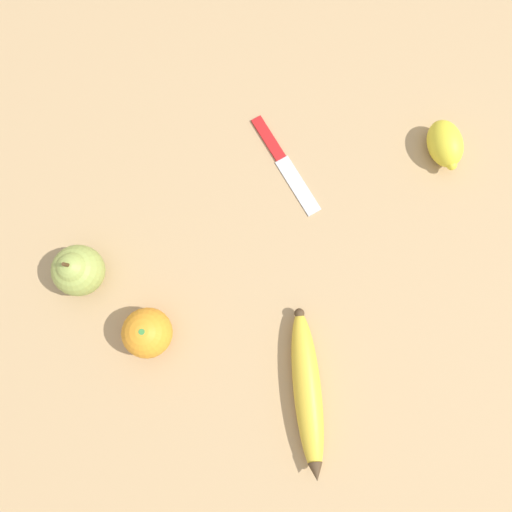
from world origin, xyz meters
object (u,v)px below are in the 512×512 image
Objects in this scene: pear at (78,270)px; lemon at (445,144)px; paring_knife at (283,161)px; banana at (307,392)px; orange at (147,333)px.

pear is 1.03× the size of lemon.
paring_knife is at bearing -134.64° from lemon.
pear is at bearing -118.85° from lemon.
lemon is at bearing 153.98° from paring_knife.
lemon is 0.24m from paring_knife.
banana is 2.01× the size of pear.
orange is at bearing 23.81° from paring_knife.
orange is 0.78× the size of lemon.
paring_knife is at bearing 95.20° from orange.
banana is at bearing 64.72° from paring_knife.
orange reaches higher than banana.
banana is 0.35m from pear.
banana is at bearing 21.14° from orange.
orange is 0.40× the size of paring_knife.
orange is 0.13m from pear.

